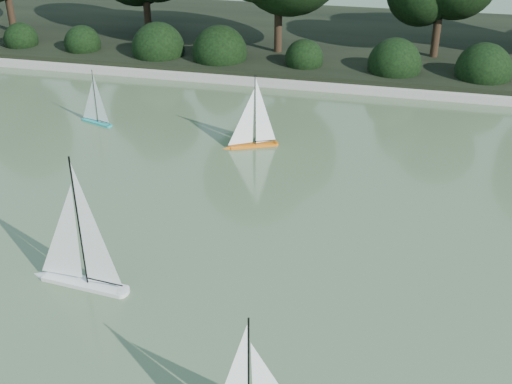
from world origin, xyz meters
TOP-DOWN VIEW (x-y plane):
  - ground at (0.00, 0.00)m, footprint 80.00×80.00m
  - pond_coping at (0.00, 9.00)m, footprint 40.00×0.35m
  - far_bank at (0.00, 13.00)m, footprint 40.00×8.00m
  - shrub_hedge at (0.00, 9.90)m, footprint 29.10×1.10m
  - sailboat_white_a at (-3.49, 0.58)m, footprint 1.44×0.37m
  - sailboat_orange at (-2.39, 5.35)m, footprint 1.05×0.60m
  - sailboat_teal at (-5.80, 5.80)m, footprint 0.88×0.42m

SIDE VIEW (x-z plane):
  - ground at x=0.00m, z-range 0.00..0.00m
  - pond_coping at x=0.00m, z-range 0.00..0.18m
  - far_bank at x=0.00m, z-range 0.00..0.30m
  - sailboat_teal at x=-5.80m, z-range -0.42..0.80m
  - sailboat_orange at x=-2.39m, z-range -0.51..0.98m
  - sailboat_white_a at x=-3.49m, z-range -0.67..1.28m
  - shrub_hedge at x=0.00m, z-range -0.10..1.00m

